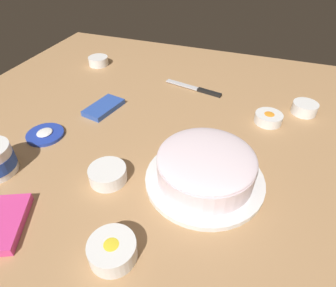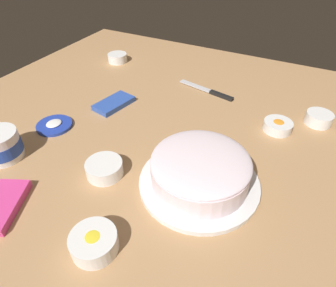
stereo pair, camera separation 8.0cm
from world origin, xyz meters
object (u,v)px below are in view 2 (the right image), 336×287
Objects in this scene: spreading_knife at (210,91)px; frosting_tub_lid at (54,125)px; frosted_cake at (200,172)px; candy_box_upper at (2,206)px; frosting_tub at (0,145)px; sprinkle_bowl_green at (104,168)px; sprinkle_bowl_orange at (278,126)px; sprinkle_bowl_yellow at (94,242)px; sprinkle_bowl_pink at (319,118)px; sprinkle_bowl_rainbow at (117,57)px; candy_box_lower at (114,103)px.

frosting_tub_lid is at bearing 139.72° from spreading_knife.
candy_box_upper is at bearing 126.60° from frosted_cake.
spreading_knife is (0.61, -0.39, -0.04)m from frosting_tub.
frosting_tub reaches higher than candy_box_upper.
frosting_tub reaches higher than sprinkle_bowl_green.
sprinkle_bowl_orange is at bearing -42.02° from sprinkle_bowl_green.
sprinkle_bowl_yellow reaches higher than spreading_knife.
sprinkle_bowl_pink is at bearing -94.24° from spreading_knife.
sprinkle_bowl_yellow is at bearing 152.16° from sprinkle_bowl_pink.
candy_box_lower is (-0.32, -0.21, -0.01)m from sprinkle_bowl_rainbow.
sprinkle_bowl_yellow reaches higher than sprinkle_bowl_green.
frosting_tub_lid is 0.71m from sprinkle_bowl_orange.
frosting_tub is at bearing 173.38° from frosting_tub_lid.
spreading_knife is at bearing -10.10° from sprinkle_bowl_green.
sprinkle_bowl_green is 0.70m from sprinkle_bowl_pink.
frosted_cake reaches higher than sprinkle_bowl_yellow.
sprinkle_bowl_pink reaches higher than sprinkle_bowl_rainbow.
frosting_tub is 0.72m from spreading_knife.
candy_box_upper is at bearing 138.75° from sprinkle_bowl_pink.
sprinkle_bowl_green is 0.65× the size of candy_box_upper.
sprinkle_bowl_orange is at bearing -23.19° from sprinkle_bowl_yellow.
candy_box_upper is (-0.71, 0.62, -0.01)m from sprinkle_bowl_pink.
sprinkle_bowl_orange is at bearing 131.55° from sprinkle_bowl_pink.
sprinkle_bowl_pink is at bearing -60.44° from candy_box_lower.
spreading_knife is 1.58× the size of candy_box_upper.
sprinkle_bowl_green is at bearing 31.49° from sprinkle_bowl_yellow.
spreading_knife is at bearing 17.12° from frosted_cake.
spreading_knife is (0.46, 0.14, -0.04)m from frosted_cake.
candy_box_upper is at bearing 144.76° from sprinkle_bowl_green.
sprinkle_bowl_pink reaches higher than spreading_knife.
frosting_tub reaches higher than sprinkle_bowl_pink.
frosted_cake is 3.65× the size of sprinkle_bowl_pink.
frosting_tub is at bearing 173.86° from candy_box_lower.
sprinkle_bowl_green reaches higher than candy_box_upper.
candy_box_lower is at bearing -17.61° from frosting_tub.
candy_box_lower is 0.96× the size of candy_box_upper.
sprinkle_bowl_orange is 0.78m from sprinkle_bowl_rainbow.
sprinkle_bowl_yellow reaches higher than sprinkle_bowl_orange.
frosting_tub_lid is 0.48m from sprinkle_bowl_yellow.
frosting_tub_lid is at bearing -0.86° from candy_box_upper.
spreading_knife is 2.40× the size of sprinkle_bowl_yellow.
frosting_tub_lid is 0.33m from candy_box_upper.
sprinkle_bowl_yellow is 0.94m from sprinkle_bowl_rainbow.
frosted_cake is 0.36m from sprinkle_bowl_orange.
frosted_cake reaches higher than candy_box_upper.
frosting_tub is at bearing 74.71° from sprinkle_bowl_yellow.
sprinkle_bowl_yellow is at bearing -178.56° from spreading_knife.
frosting_tub reaches higher than candy_box_lower.
candy_box_lower is at bearing -26.35° from frosting_tub_lid.
sprinkle_bowl_yellow is at bearing -147.90° from sprinkle_bowl_rainbow.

